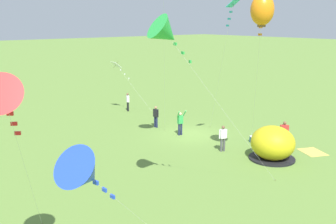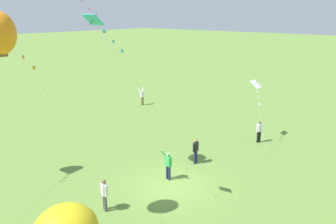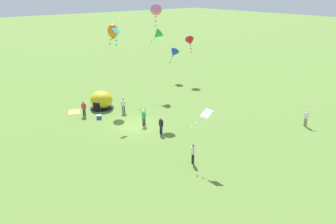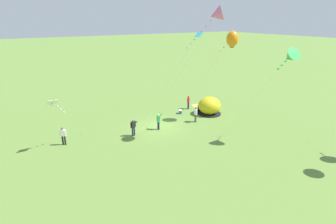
# 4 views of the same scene
# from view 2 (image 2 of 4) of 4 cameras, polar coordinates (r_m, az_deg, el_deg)

# --- Properties ---
(ground_plane) EXTENTS (300.00, 300.00, 0.00)m
(ground_plane) POSITION_cam_2_polar(r_m,az_deg,el_deg) (19.52, 0.79, -12.54)
(ground_plane) COLOR olive
(person_with_toddler) EXTENTS (0.68, 0.52, 1.89)m
(person_with_toddler) POSITION_cam_2_polar(r_m,az_deg,el_deg) (35.52, -4.52, 2.80)
(person_with_toddler) COLOR #8C7251
(person_with_toddler) RESTS_ON ground
(person_arms_raised) EXTENTS (0.52, 0.68, 1.89)m
(person_arms_raised) POSITION_cam_2_polar(r_m,az_deg,el_deg) (19.64, 0.03, -9.06)
(person_arms_raised) COLOR #1E2347
(person_arms_raised) RESTS_ON ground
(person_far_back) EXTENTS (0.55, 0.37, 1.72)m
(person_far_back) POSITION_cam_2_polar(r_m,az_deg,el_deg) (26.07, 15.61, -3.10)
(person_far_back) COLOR black
(person_far_back) RESTS_ON ground
(person_near_tent) EXTENTS (0.35, 0.56, 1.72)m
(person_near_tent) POSITION_cam_2_polar(r_m,az_deg,el_deg) (17.12, -11.02, -13.72)
(person_near_tent) COLOR #4C4C51
(person_near_tent) RESTS_ON ground
(person_center_field) EXTENTS (0.59, 0.28, 1.72)m
(person_center_field) POSITION_cam_2_polar(r_m,az_deg,el_deg) (21.74, 4.83, -6.57)
(person_center_field) COLOR #1E2347
(person_center_field) RESTS_ON ground
(kite_white) EXTENTS (2.79, 2.68, 4.68)m
(kite_white) POSITION_cam_2_polar(r_m,az_deg,el_deg) (25.84, 15.14, 4.14)
(kite_white) COLOR silver
(kite_white) RESTS_ON ground
(kite_cyan) EXTENTS (5.22, 3.76, 9.56)m
(kite_cyan) POSITION_cam_2_polar(r_m,az_deg,el_deg) (14.49, -11.48, 13.78)
(kite_cyan) COLOR silver
(kite_cyan) RESTS_ON ground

